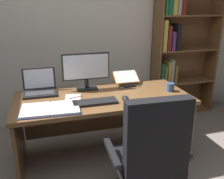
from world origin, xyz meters
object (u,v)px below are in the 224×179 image
object	(u,v)px
keyboard	(95,102)
pen	(75,97)
open_binder	(50,109)
office_chair	(149,163)
notepad	(73,98)
bookshelf	(177,50)
desk	(101,110)
laptop	(40,88)
monitor	(86,71)
coffee_mug	(170,87)
computer_mouse	(125,98)
reading_stand_with_book	(127,78)

from	to	relation	value
keyboard	pen	world-z (taller)	keyboard
open_binder	office_chair	bearing A→B (deg)	-36.51
office_chair	keyboard	bearing A→B (deg)	116.70
pen	notepad	bearing A→B (deg)	180.00
bookshelf	office_chair	world-z (taller)	bookshelf
desk	laptop	bearing A→B (deg)	162.66
monitor	coffee_mug	distance (m)	0.92
laptop	computer_mouse	size ratio (longest dim) A/B	3.25
office_chair	bookshelf	bearing A→B (deg)	57.73
bookshelf	laptop	world-z (taller)	bookshelf
office_chair	keyboard	world-z (taller)	office_chair
bookshelf	laptop	bearing A→B (deg)	-162.27
bookshelf	keyboard	world-z (taller)	bookshelf
pen	bookshelf	bearing A→B (deg)	28.66
bookshelf	notepad	xyz separation A→B (m)	(-1.63, -0.88, -0.26)
keyboard	computer_mouse	xyz separation A→B (m)	(0.30, 0.00, 0.01)
reading_stand_with_book	pen	size ratio (longest dim) A/B	2.03
bookshelf	open_binder	world-z (taller)	bookshelf
computer_mouse	laptop	bearing A→B (deg)	151.43
computer_mouse	coffee_mug	size ratio (longest dim) A/B	1.19
monitor	notepad	xyz separation A→B (m)	(-0.19, -0.26, -0.20)
reading_stand_with_book	pen	bearing A→B (deg)	-154.60
monitor	reading_stand_with_book	world-z (taller)	monitor
desk	office_chair	xyz separation A→B (m)	(0.17, -0.88, -0.10)
laptop	open_binder	world-z (taller)	laptop
computer_mouse	open_binder	size ratio (longest dim) A/B	0.20
keyboard	reading_stand_with_book	bearing A→B (deg)	44.93
keyboard	computer_mouse	distance (m)	0.30
office_chair	open_binder	distance (m)	0.96
office_chair	open_binder	size ratio (longest dim) A/B	1.88
office_chair	open_binder	xyz separation A→B (m)	(-0.70, 0.58, 0.30)
office_chair	notepad	world-z (taller)	office_chair
desk	reading_stand_with_book	distance (m)	0.50
coffee_mug	monitor	bearing A→B (deg)	159.86
bookshelf	monitor	distance (m)	1.58
desk	laptop	distance (m)	0.68
bookshelf	keyboard	bearing A→B (deg)	-143.98
laptop	open_binder	bearing A→B (deg)	-80.42
bookshelf	office_chair	bearing A→B (deg)	-124.55
open_binder	keyboard	bearing A→B (deg)	10.20
bookshelf	monitor	world-z (taller)	bookshelf
keyboard	pen	distance (m)	0.24
office_chair	coffee_mug	xyz separation A→B (m)	(0.56, 0.75, 0.33)
laptop	computer_mouse	xyz separation A→B (m)	(0.79, -0.43, -0.03)
reading_stand_with_book	coffee_mug	size ratio (longest dim) A/B	3.24
office_chair	open_binder	world-z (taller)	office_chair
computer_mouse	reading_stand_with_book	distance (m)	0.51
monitor	open_binder	size ratio (longest dim) A/B	0.96
bookshelf	notepad	size ratio (longest dim) A/B	9.22
keyboard	open_binder	xyz separation A→B (m)	(-0.41, -0.05, -0.00)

